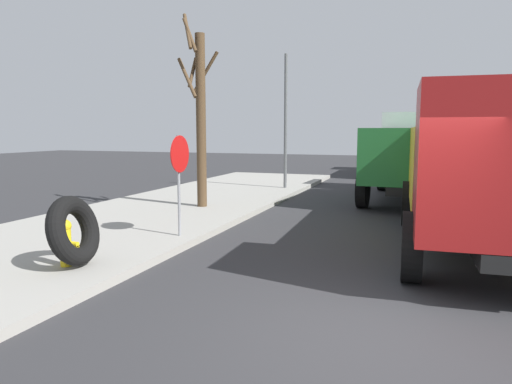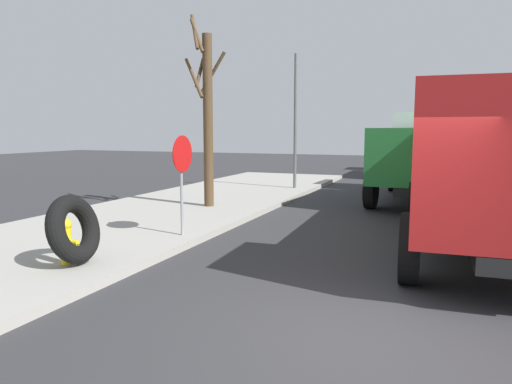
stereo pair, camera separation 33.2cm
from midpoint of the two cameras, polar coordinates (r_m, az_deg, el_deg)
ground_plane at (r=5.68m, az=13.19°, el=-17.16°), size 80.00×80.00×0.00m
fire_hydrant at (r=8.40m, az=-22.82°, el=-5.44°), size 0.21×0.48×0.77m
loose_tire at (r=8.29m, az=-21.99°, el=-4.29°), size 1.19×0.68×1.18m
stop_sign at (r=9.97m, az=-10.06°, el=2.99°), size 0.76×0.08×2.09m
dump_truck_yellow at (r=9.77m, az=24.55°, el=2.44°), size 7.10×3.05×3.00m
dump_truck_green at (r=16.98m, az=17.74°, el=4.58°), size 7.10×3.03×3.00m
dump_truck_gray at (r=26.45m, az=17.50°, el=5.47°), size 7.01×2.83×3.00m
dump_truck_blue at (r=38.12m, az=19.11°, el=5.89°), size 7.01×2.82×3.00m
bare_tree at (r=13.80m, az=-7.40°, el=9.29°), size 1.10×1.04×5.43m
street_light_pole at (r=18.21m, az=3.02°, el=8.36°), size 0.12×0.12×5.00m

